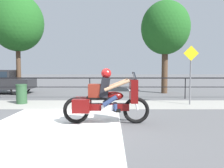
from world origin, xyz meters
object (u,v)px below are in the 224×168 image
(motorcycle, at_px, (107,99))
(tree_behind_car, at_px, (18,23))
(tree_behind_sign, at_px, (166,28))
(street_sign, at_px, (191,68))
(parked_car, at_px, (1,80))
(trash_bin, at_px, (22,94))

(motorcycle, relative_size, tree_behind_car, 0.39)
(motorcycle, relative_size, tree_behind_sign, 0.42)
(street_sign, bearing_deg, parked_car, 157.76)
(parked_car, bearing_deg, tree_behind_sign, 5.14)
(trash_bin, relative_size, tree_behind_sign, 0.15)
(motorcycle, bearing_deg, tree_behind_car, 125.27)
(tree_behind_car, bearing_deg, tree_behind_sign, -0.20)
(tree_behind_sign, bearing_deg, tree_behind_car, 179.80)
(trash_bin, distance_m, tree_behind_sign, 9.54)
(street_sign, xyz_separation_m, tree_behind_car, (-9.59, 4.73, 2.96))
(parked_car, relative_size, tree_behind_car, 0.62)
(tree_behind_sign, bearing_deg, street_sign, -89.85)
(motorcycle, bearing_deg, street_sign, 41.37)
(trash_bin, height_order, street_sign, street_sign)
(motorcycle, distance_m, trash_bin, 5.35)
(parked_car, relative_size, street_sign, 1.53)
(street_sign, distance_m, tree_behind_sign, 5.37)
(tree_behind_sign, bearing_deg, trash_bin, -149.67)
(motorcycle, distance_m, tree_behind_sign, 9.48)
(motorcycle, distance_m, tree_behind_car, 10.74)
(tree_behind_sign, relative_size, tree_behind_car, 0.93)
(parked_car, distance_m, street_sign, 11.52)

